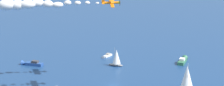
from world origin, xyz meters
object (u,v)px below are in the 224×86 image
(sailboat_far_port, at_px, (187,79))
(motorboat_outer_ring_b, at_px, (31,63))
(motorboat_outer_ring_a, at_px, (183,60))
(biplane_wingman, at_px, (112,2))
(motorboat_trailing, at_px, (107,56))
(sailboat_mid_cluster, at_px, (116,58))

(sailboat_far_port, xyz_separation_m, motorboat_outer_ring_b, (-39.70, -63.12, -4.68))
(motorboat_outer_ring_a, bearing_deg, biplane_wingman, -44.60)
(sailboat_far_port, bearing_deg, motorboat_trailing, -151.53)
(motorboat_outer_ring_b, bearing_deg, sailboat_far_port, 57.83)
(sailboat_far_port, xyz_separation_m, biplane_wingman, (-2.65, -28.47, 29.23))
(sailboat_far_port, bearing_deg, biplane_wingman, -95.32)
(motorboat_trailing, relative_size, motorboat_outer_ring_a, 0.57)
(sailboat_mid_cluster, xyz_separation_m, motorboat_outer_ring_b, (-3.82, -39.19, -3.13))
(sailboat_far_port, bearing_deg, motorboat_outer_ring_b, -122.17)
(sailboat_far_port, distance_m, biplane_wingman, 40.88)
(sailboat_far_port, bearing_deg, motorboat_outer_ring_a, 168.68)
(sailboat_far_port, xyz_separation_m, sailboat_mid_cluster, (-35.88, -23.93, -1.55))
(motorboat_outer_ring_a, bearing_deg, sailboat_mid_cluster, -83.44)
(motorboat_outer_ring_a, bearing_deg, motorboat_trailing, -107.62)
(sailboat_far_port, relative_size, biplane_wingman, 1.61)
(motorboat_outer_ring_a, bearing_deg, motorboat_outer_ring_b, -90.12)
(sailboat_far_port, distance_m, motorboat_outer_ring_a, 40.59)
(motorboat_trailing, bearing_deg, motorboat_outer_ring_b, -72.65)
(sailboat_far_port, height_order, motorboat_outer_ring_a, sailboat_far_port)
(motorboat_outer_ring_a, bearing_deg, sailboat_far_port, -11.32)
(sailboat_far_port, distance_m, motorboat_trailing, 58.01)
(motorboat_outer_ring_a, relative_size, biplane_wingman, 1.51)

